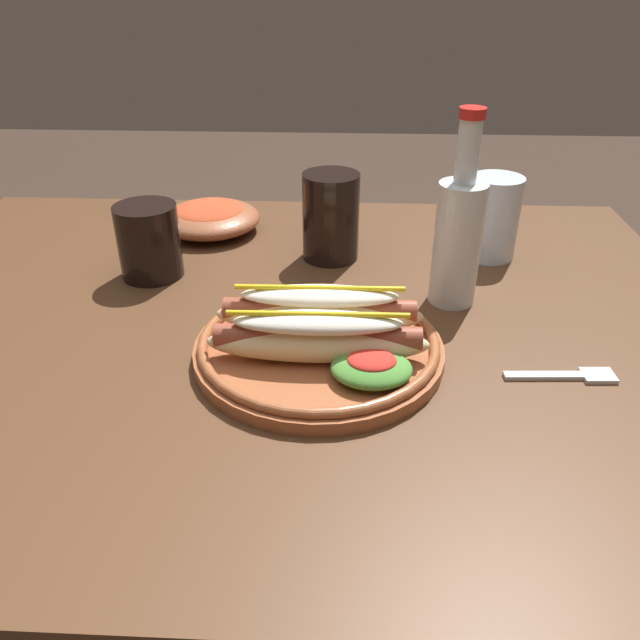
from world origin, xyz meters
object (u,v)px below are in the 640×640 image
Objects in this scene: glass_bottle at (458,235)px; fork at (569,376)px; soda_cup at (149,241)px; extra_cup at (331,217)px; water_cup at (493,218)px; side_bowl at (210,217)px; hot_dog_plate at (321,338)px.

fork is at bearing -58.63° from glass_bottle.
extra_cup is (0.25, 0.07, 0.01)m from soda_cup.
glass_bottle reaches higher than water_cup.
soda_cup is at bearing -106.50° from side_bowl.
side_bowl is (-0.20, 0.09, -0.04)m from extra_cup.
soda_cup is at bearing -169.61° from water_cup.
hot_dog_plate is at bearing -61.57° from side_bowl.
hot_dog_plate reaches higher than fork.
fork is at bearing -5.77° from hot_dog_plate.
extra_cup is 0.78× the size of side_bowl.
hot_dog_plate reaches higher than side_bowl.
hot_dog_plate is at bearing -39.02° from soda_cup.
fork is 0.62m from side_bowl.
side_bowl is at bearing 170.06° from water_cup.
glass_bottle is at bearing -38.51° from extra_cup.
glass_bottle reaches higher than extra_cup.
glass_bottle is (0.42, -0.06, 0.04)m from soda_cup.
hot_dog_plate is 0.27m from fork.
side_bowl is at bearing 118.43° from hot_dog_plate.
side_bowl is (-0.20, 0.37, -0.00)m from hot_dog_plate.
extra_cup is at bearing -24.88° from side_bowl.
fork is 0.41m from extra_cup.
soda_cup is 0.85× the size of water_cup.
side_bowl is at bearing 155.12° from extra_cup.
soda_cup is 0.50m from water_cup.
water_cup is 0.49× the size of glass_bottle.
soda_cup is 0.63× the size of side_bowl.
side_bowl is (0.05, 0.17, -0.03)m from soda_cup.
fork is 0.33m from water_cup.
hot_dog_plate is 0.28m from extra_cup.
hot_dog_plate is 2.32× the size of water_cup.
soda_cup is 0.42m from glass_bottle.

